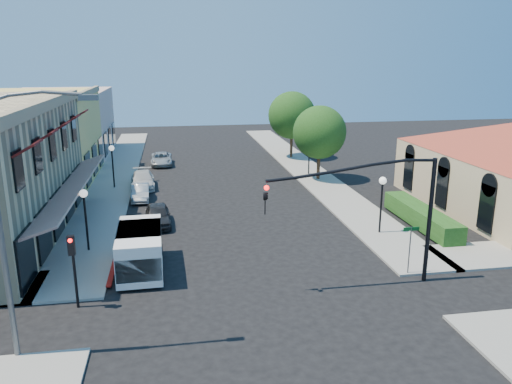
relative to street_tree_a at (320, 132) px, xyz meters
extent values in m
plane|color=black|center=(-8.80, -22.00, -4.19)|extent=(120.00, 120.00, 0.00)
cube|color=gray|center=(-17.55, 5.00, -4.13)|extent=(3.50, 50.00, 0.12)
cube|color=gray|center=(-0.05, 5.00, -4.13)|extent=(3.50, 50.00, 0.12)
cube|color=maroon|center=(-15.70, -14.00, -4.19)|extent=(0.25, 10.00, 0.06)
cube|color=tan|center=(-19.45, -11.00, 3.61)|extent=(0.50, 18.20, 0.60)
cube|color=#561416|center=(-18.40, -11.00, -1.14)|extent=(1.75, 17.00, 0.67)
cube|color=#541210|center=(-18.75, -18.00, 2.36)|extent=(1.02, 1.50, 0.60)
cube|color=#541210|center=(-18.75, -14.60, 2.36)|extent=(1.02, 1.50, 0.60)
cube|color=#541210|center=(-18.75, -11.20, 2.36)|extent=(1.02, 1.50, 0.60)
cube|color=#541210|center=(-18.75, -7.80, 2.36)|extent=(1.02, 1.50, 0.60)
cube|color=#541210|center=(-18.75, -4.40, 2.36)|extent=(1.02, 1.50, 0.60)
cube|color=black|center=(-19.25, -18.50, -2.59)|extent=(0.12, 2.60, 2.60)
cube|color=black|center=(-19.25, -15.10, -2.59)|extent=(0.12, 2.60, 2.60)
cube|color=black|center=(-19.25, -11.70, -2.59)|extent=(0.12, 2.60, 2.60)
cube|color=black|center=(-19.25, -8.30, -2.59)|extent=(0.12, 2.60, 2.60)
cube|color=black|center=(-19.25, -4.90, -2.59)|extent=(0.12, 2.60, 2.60)
cube|color=#D4C05F|center=(-24.30, 4.00, -0.39)|extent=(10.00, 12.00, 7.60)
cube|color=#C29E93|center=(-24.30, 16.00, -0.69)|extent=(10.00, 12.00, 7.00)
cube|color=black|center=(5.65, -15.50, -2.39)|extent=(0.12, 1.40, 2.80)
cube|color=black|center=(5.65, -10.50, -2.39)|extent=(0.12, 1.40, 2.80)
cube|color=black|center=(5.65, -5.50, -2.39)|extent=(0.12, 1.40, 2.80)
cube|color=#1E4714|center=(2.90, -13.00, -4.19)|extent=(1.40, 8.00, 1.10)
cylinder|color=#392617|center=(0.00, 0.00, -3.14)|extent=(0.28, 0.28, 2.10)
sphere|color=#1E4714|center=(0.00, 0.00, 0.01)|extent=(4.56, 4.56, 4.56)
cylinder|color=#392617|center=(0.00, 10.00, -3.06)|extent=(0.28, 0.28, 2.27)
sphere|color=#1E4714|center=(0.00, 10.00, 0.36)|extent=(4.94, 4.94, 4.94)
cylinder|color=black|center=(-0.80, -20.50, -1.19)|extent=(0.20, 0.20, 6.00)
cylinder|color=black|center=(-4.70, -20.50, 1.41)|extent=(7.80, 0.14, 0.14)
imported|color=black|center=(-8.60, -20.50, 0.51)|extent=(0.20, 0.16, 1.00)
sphere|color=#FF0C0C|center=(-8.60, -20.68, 0.81)|extent=(0.22, 0.22, 0.22)
cylinder|color=black|center=(-16.80, -20.50, -2.69)|extent=(0.12, 0.12, 3.00)
cube|color=black|center=(-16.80, -20.65, -1.29)|extent=(0.28, 0.22, 0.85)
sphere|color=#FF0C0C|center=(-16.80, -20.77, -1.04)|extent=(0.18, 0.18, 0.18)
cylinder|color=#595B5E|center=(-18.30, -24.00, 0.31)|extent=(0.20, 0.20, 9.00)
cylinder|color=#595B5E|center=(-16.80, -24.00, 5.06)|extent=(3.00, 0.12, 0.12)
cube|color=#595B5E|center=(-15.10, -24.00, 4.96)|extent=(0.60, 0.25, 0.18)
cylinder|color=#595B5E|center=(-1.30, -19.80, -2.94)|extent=(0.06, 0.06, 2.50)
cube|color=#0C591E|center=(-1.30, -19.80, -1.79)|extent=(0.80, 0.04, 0.18)
cylinder|color=black|center=(-17.30, -14.00, -2.59)|extent=(0.12, 0.12, 3.20)
sphere|color=white|center=(-17.30, -14.00, -0.84)|extent=(0.44, 0.44, 0.44)
cylinder|color=black|center=(-17.30, 0.00, -2.59)|extent=(0.12, 0.12, 3.20)
sphere|color=white|center=(-17.30, 0.00, -0.84)|extent=(0.44, 0.44, 0.44)
cylinder|color=black|center=(-0.30, -14.00, -2.59)|extent=(0.12, 0.12, 3.20)
sphere|color=white|center=(-0.30, -14.00, -0.84)|extent=(0.44, 0.44, 0.44)
cylinder|color=black|center=(-0.30, 2.00, -2.59)|extent=(0.12, 0.12, 3.20)
sphere|color=white|center=(-0.30, 2.00, -0.84)|extent=(0.44, 0.44, 0.44)
cube|color=white|center=(-14.30, -17.08, -3.02)|extent=(2.23, 4.96, 2.01)
cube|color=white|center=(-14.25, -19.20, -3.13)|extent=(2.08, 0.72, 1.12)
cube|color=black|center=(-14.26, -18.81, -2.58)|extent=(1.90, 0.15, 1.00)
cube|color=black|center=(-14.31, -16.75, -2.52)|extent=(2.21, 2.95, 1.00)
cylinder|color=black|center=(-15.21, -18.78, -3.83)|extent=(0.30, 0.74, 0.74)
cylinder|color=black|center=(-15.29, -15.43, -3.83)|extent=(0.30, 0.74, 0.74)
cylinder|color=black|center=(-13.31, -18.73, -3.83)|extent=(0.30, 0.74, 0.74)
cylinder|color=black|center=(-13.39, -15.39, -3.83)|extent=(0.30, 0.74, 0.74)
imported|color=black|center=(-13.60, -10.00, -3.53)|extent=(1.77, 3.96, 1.32)
imported|color=#A5A8AA|center=(-15.00, -3.89, -3.60)|extent=(1.38, 3.66, 1.19)
imported|color=#B9B9B7|center=(-15.00, -0.11, -3.54)|extent=(2.12, 4.64, 1.32)
imported|color=#B4B7B9|center=(-13.60, 8.74, -3.58)|extent=(2.06, 4.41, 1.22)
camera|label=1|loc=(-12.53, -40.94, 6.21)|focal=35.00mm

